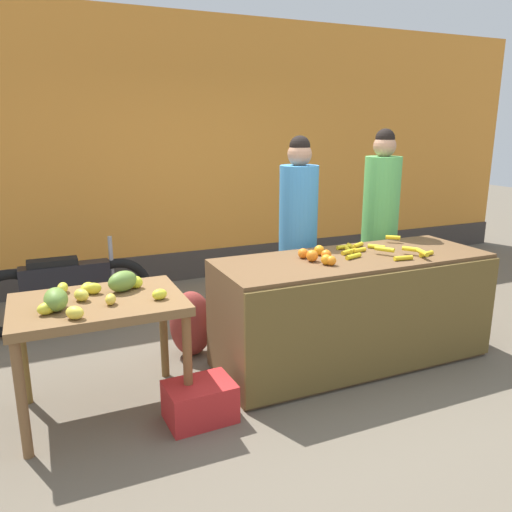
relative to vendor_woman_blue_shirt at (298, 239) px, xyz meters
name	(u,v)px	position (x,y,z in m)	size (l,w,h in m)	color
ground_plane	(304,368)	(-0.27, -0.65, -0.91)	(24.00, 24.00, 0.00)	#665B4C
market_wall_back	(194,155)	(-0.27, 2.20, 0.63)	(9.82, 0.23, 3.16)	orange
fruit_stall_counter	(352,310)	(0.16, -0.66, -0.47)	(2.22, 0.82, 0.89)	brown
side_table_wooden	(99,315)	(-1.81, -0.65, -0.22)	(1.08, 0.76, 0.80)	brown
banana_bunch_pile	(377,250)	(0.40, -0.62, 0.00)	(0.77, 0.67, 0.07)	gold
orange_pile	(319,255)	(-0.16, -0.64, 0.01)	(0.25, 0.38, 0.09)	orange
mango_papaya_pile	(92,292)	(-1.84, -0.64, -0.06)	(0.80, 0.66, 0.14)	yellow
vendor_woman_blue_shirt	(298,239)	(0.00, 0.00, 0.00)	(0.34, 0.34, 1.81)	#33333D
vendor_woman_green_shirt	(380,228)	(0.88, -0.01, 0.03)	(0.34, 0.34, 1.87)	#33333D
parked_motorcycle	(66,289)	(-1.93, 0.96, -0.51)	(1.60, 0.18, 0.88)	black
produce_crate	(200,402)	(-1.25, -1.01, -0.78)	(0.44, 0.32, 0.26)	red
produce_sack	(191,323)	(-1.02, -0.04, -0.63)	(0.36, 0.30, 0.56)	maroon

